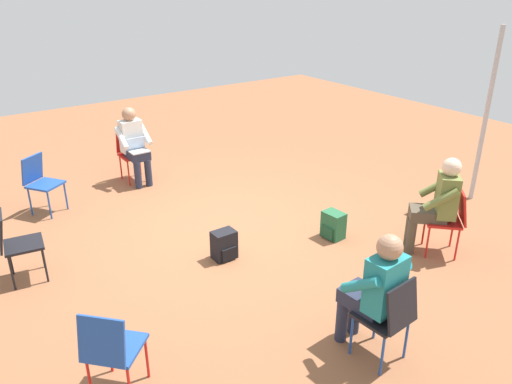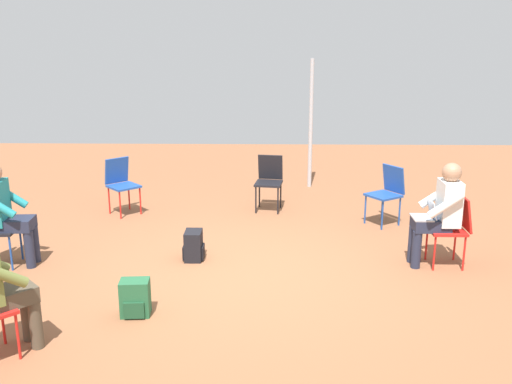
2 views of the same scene
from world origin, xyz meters
The scene contains 13 objects.
ground_plane centered at (0.00, 0.00, 0.00)m, with size 16.21×16.21×0.00m, color brown.
chair_west centered at (-2.48, -0.31, 0.50)m, with size 0.44×0.40×0.85m.
chair_northeast centered at (2.06, 1.88, 0.50)m, with size 0.58×0.58×0.85m.
chair_south centered at (-0.33, -2.53, 0.50)m, with size 0.45×0.49×0.85m.
chair_east centered at (2.90, -0.19, 0.50)m, with size 0.46×0.43×0.85m.
chair_southeast centered at (1.92, -2.28, 0.50)m, with size 0.58×0.59×0.85m.
chair_southwest centered at (-2.01, -1.85, 0.50)m, with size 0.58×0.57×0.85m.
person_with_laptop centered at (-2.31, -0.31, 0.69)m, with size 0.52×0.49×1.24m.
person_in_teal centered at (2.74, -0.20, 0.69)m, with size 0.54×0.52×1.24m.
person_in_olive centered at (1.94, 1.76, 0.69)m, with size 0.63×0.63×1.24m.
backpack_near_laptop_user centered at (0.59, -0.42, 0.16)m, with size 0.25×0.28×0.36m.
backpack_by_empty_chair centered at (0.97, 1.02, 0.16)m, with size 0.29×0.26×0.36m.
tent_pole_near centered at (1.30, 3.62, 1.28)m, with size 0.07×0.07×2.56m, color #B2B2B7.
Camera 1 is at (5.09, -3.14, 3.19)m, focal length 35.00 mm.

